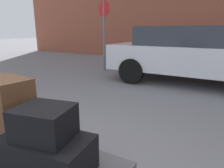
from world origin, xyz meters
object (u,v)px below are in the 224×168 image
at_px(suitcase_brown_rear_right, 9,114).
at_px(parked_car, 195,53).
at_px(suitcase_black_front_right, 48,154).
at_px(duffel_bag_black_topmost_pile, 45,122).
at_px(no_parking_sign, 104,28).

height_order(suitcase_brown_rear_right, parked_car, parked_car).
bearing_deg(suitcase_black_front_right, duffel_bag_black_topmost_pile, 0.00).
xyz_separation_m(suitcase_brown_rear_right, parked_car, (0.81, 4.56, 0.11)).
bearing_deg(duffel_bag_black_topmost_pile, suitcase_black_front_right, 0.00).
relative_size(suitcase_black_front_right, parked_car, 0.15).
bearing_deg(suitcase_brown_rear_right, suitcase_black_front_right, -0.74).
xyz_separation_m(parked_car, no_parking_sign, (-2.86, 0.27, 0.63)).
relative_size(parked_car, no_parking_sign, 1.93).
height_order(parked_car, no_parking_sign, no_parking_sign).
distance_m(suitcase_black_front_right, duffel_bag_black_topmost_pile, 0.24).
bearing_deg(suitcase_brown_rear_right, duffel_bag_black_topmost_pile, -0.74).
bearing_deg(suitcase_black_front_right, no_parking_sign, 111.44).
relative_size(duffel_bag_black_topmost_pile, parked_car, 0.09).
bearing_deg(parked_car, no_parking_sign, 174.58).
distance_m(duffel_bag_black_topmost_pile, parked_car, 4.64).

